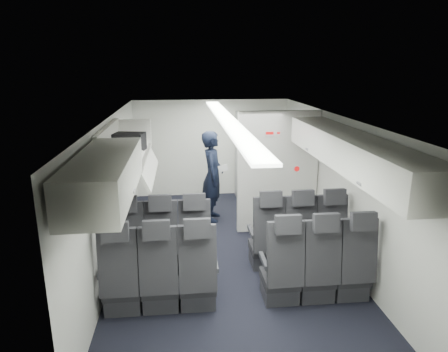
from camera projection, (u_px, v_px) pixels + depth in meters
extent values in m
cube|color=black|center=(227.00, 252.00, 6.35)|extent=(3.40, 6.00, 0.01)
cube|color=white|center=(227.00, 117.00, 5.77)|extent=(3.40, 6.00, 0.01)
cube|color=silver|center=(212.00, 148.00, 8.94)|extent=(3.40, 0.01, 2.15)
cube|color=silver|center=(270.00, 299.00, 3.19)|extent=(3.40, 0.01, 2.15)
cube|color=silver|center=(113.00, 191.00, 5.89)|extent=(0.01, 6.00, 2.15)
cube|color=silver|center=(335.00, 184.00, 6.24)|extent=(0.01, 6.00, 2.15)
cube|color=white|center=(227.00, 120.00, 5.79)|extent=(0.25, 5.52, 0.03)
cube|color=#28272A|center=(132.00, 254.00, 5.70)|extent=(0.44, 0.46, 0.12)
cube|color=#2D2D33|center=(132.00, 264.00, 5.75)|extent=(0.42, 0.42, 0.22)
cube|color=#28272A|center=(128.00, 231.00, 5.37)|extent=(0.44, 0.20, 0.80)
cube|color=#28272A|center=(125.00, 204.00, 5.22)|extent=(0.30, 0.12, 0.23)
cube|color=#2D2D33|center=(114.00, 237.00, 5.58)|extent=(0.05, 0.40, 0.06)
cube|color=#2D2D33|center=(146.00, 236.00, 5.62)|extent=(0.05, 0.40, 0.06)
cube|color=#28272A|center=(164.00, 252.00, 5.75)|extent=(0.44, 0.46, 0.12)
cube|color=#2D2D33|center=(164.00, 262.00, 5.79)|extent=(0.42, 0.42, 0.22)
cube|color=#28272A|center=(162.00, 230.00, 5.42)|extent=(0.44, 0.20, 0.80)
cube|color=#28272A|center=(160.00, 203.00, 5.26)|extent=(0.30, 0.12, 0.23)
cube|color=#2D2D33|center=(147.00, 236.00, 5.62)|extent=(0.05, 0.40, 0.06)
cube|color=#2D2D33|center=(178.00, 235.00, 5.67)|extent=(0.05, 0.40, 0.06)
cube|color=#28272A|center=(195.00, 251.00, 5.80)|extent=(0.44, 0.46, 0.12)
cube|color=#2D2D33|center=(195.00, 261.00, 5.84)|extent=(0.42, 0.42, 0.22)
cube|color=#28272A|center=(195.00, 228.00, 5.46)|extent=(0.44, 0.20, 0.80)
cube|color=#28272A|center=(194.00, 202.00, 5.31)|extent=(0.30, 0.12, 0.23)
cube|color=#2D2D33|center=(179.00, 235.00, 5.67)|extent=(0.05, 0.40, 0.06)
cube|color=#2D2D33|center=(210.00, 233.00, 5.71)|extent=(0.05, 0.40, 0.06)
cube|color=#28272A|center=(265.00, 247.00, 5.90)|extent=(0.44, 0.46, 0.12)
cube|color=#2D2D33|center=(265.00, 257.00, 5.95)|extent=(0.42, 0.42, 0.22)
cube|color=#28272A|center=(269.00, 225.00, 5.57)|extent=(0.44, 0.20, 0.80)
cube|color=#28272A|center=(271.00, 199.00, 5.42)|extent=(0.30, 0.12, 0.23)
cube|color=#2D2D33|center=(251.00, 231.00, 5.78)|extent=(0.05, 0.40, 0.06)
cube|color=#2D2D33|center=(281.00, 230.00, 5.82)|extent=(0.05, 0.40, 0.06)
cube|color=#28272A|center=(295.00, 246.00, 5.95)|extent=(0.44, 0.46, 0.12)
cube|color=#2D2D33|center=(294.00, 256.00, 5.99)|extent=(0.42, 0.42, 0.22)
cube|color=#28272A|center=(301.00, 224.00, 5.62)|extent=(0.44, 0.20, 0.80)
cube|color=#28272A|center=(303.00, 198.00, 5.46)|extent=(0.30, 0.12, 0.23)
cube|color=#2D2D33|center=(281.00, 230.00, 5.82)|extent=(0.05, 0.40, 0.06)
cube|color=#2D2D33|center=(311.00, 229.00, 5.87)|extent=(0.05, 0.40, 0.06)
cube|color=#28272A|center=(324.00, 245.00, 6.00)|extent=(0.44, 0.46, 0.12)
cube|color=#2D2D33|center=(323.00, 254.00, 6.04)|extent=(0.42, 0.42, 0.22)
cube|color=#28272A|center=(331.00, 222.00, 5.67)|extent=(0.44, 0.20, 0.80)
cube|color=#28272A|center=(335.00, 197.00, 5.51)|extent=(0.30, 0.12, 0.23)
cube|color=#2D2D33|center=(311.00, 229.00, 5.87)|extent=(0.05, 0.40, 0.06)
cube|color=#2D2D33|center=(340.00, 228.00, 5.92)|extent=(0.05, 0.40, 0.06)
cube|color=#28272A|center=(123.00, 288.00, 4.84)|extent=(0.44, 0.46, 0.12)
cube|color=#2D2D33|center=(124.00, 299.00, 4.88)|extent=(0.42, 0.42, 0.22)
cube|color=#28272A|center=(118.00, 263.00, 4.51)|extent=(0.44, 0.20, 0.80)
cube|color=#28272A|center=(115.00, 232.00, 4.35)|extent=(0.30, 0.12, 0.23)
cube|color=#2D2D33|center=(102.00, 269.00, 4.71)|extent=(0.05, 0.40, 0.06)
cube|color=#2D2D33|center=(140.00, 267.00, 4.76)|extent=(0.05, 0.40, 0.06)
cube|color=#28272A|center=(161.00, 286.00, 4.89)|extent=(0.44, 0.46, 0.12)
cube|color=#2D2D33|center=(161.00, 297.00, 4.93)|extent=(0.42, 0.42, 0.22)
cube|color=#28272A|center=(158.00, 261.00, 4.56)|extent=(0.44, 0.20, 0.80)
cube|color=#28272A|center=(156.00, 230.00, 4.40)|extent=(0.30, 0.12, 0.23)
cube|color=#2D2D33|center=(141.00, 267.00, 4.76)|extent=(0.05, 0.40, 0.06)
cube|color=#2D2D33|center=(178.00, 265.00, 4.81)|extent=(0.05, 0.40, 0.06)
cube|color=#28272A|center=(197.00, 283.00, 4.93)|extent=(0.44, 0.46, 0.12)
cube|color=#2D2D33|center=(198.00, 295.00, 4.98)|extent=(0.42, 0.42, 0.22)
cube|color=#28272A|center=(198.00, 259.00, 4.60)|extent=(0.44, 0.20, 0.80)
cube|color=#28272A|center=(197.00, 228.00, 4.45)|extent=(0.30, 0.12, 0.23)
cube|color=#2D2D33|center=(179.00, 265.00, 4.81)|extent=(0.05, 0.40, 0.06)
cube|color=#2D2D33|center=(215.00, 263.00, 4.85)|extent=(0.05, 0.40, 0.06)
cube|color=#28272A|center=(280.00, 279.00, 5.04)|extent=(0.44, 0.46, 0.12)
cube|color=#2D2D33|center=(279.00, 290.00, 5.09)|extent=(0.42, 0.42, 0.22)
cube|color=#28272A|center=(286.00, 254.00, 4.71)|extent=(0.44, 0.20, 0.80)
cube|color=#28272A|center=(288.00, 224.00, 4.55)|extent=(0.30, 0.12, 0.23)
cube|color=#2D2D33|center=(264.00, 261.00, 4.92)|extent=(0.05, 0.40, 0.06)
cube|color=#2D2D33|center=(298.00, 259.00, 4.96)|extent=(0.05, 0.40, 0.06)
cube|color=#28272A|center=(314.00, 277.00, 5.09)|extent=(0.44, 0.46, 0.12)
cube|color=#2D2D33|center=(313.00, 288.00, 5.13)|extent=(0.42, 0.42, 0.22)
cube|color=#28272A|center=(322.00, 252.00, 4.76)|extent=(0.44, 0.20, 0.80)
cube|color=#28272A|center=(326.00, 223.00, 4.60)|extent=(0.30, 0.12, 0.23)
cube|color=#2D2D33|center=(299.00, 259.00, 4.96)|extent=(0.05, 0.40, 0.06)
cube|color=#2D2D33|center=(333.00, 257.00, 5.01)|extent=(0.05, 0.40, 0.06)
cube|color=#28272A|center=(348.00, 275.00, 5.14)|extent=(0.44, 0.46, 0.12)
cube|color=#2D2D33|center=(347.00, 286.00, 5.18)|extent=(0.42, 0.42, 0.22)
cube|color=#28272A|center=(359.00, 251.00, 4.80)|extent=(0.44, 0.20, 0.80)
cube|color=#28272A|center=(364.00, 221.00, 4.65)|extent=(0.30, 0.12, 0.23)
cube|color=#2D2D33|center=(334.00, 257.00, 5.01)|extent=(0.05, 0.40, 0.06)
cube|color=#2D2D33|center=(368.00, 255.00, 5.05)|extent=(0.05, 0.40, 0.06)
cube|color=white|center=(105.00, 176.00, 3.79)|extent=(0.52, 1.80, 0.40)
cylinder|color=slate|center=(133.00, 191.00, 3.86)|extent=(0.04, 0.10, 0.04)
cube|color=#9E9E93|center=(129.00, 156.00, 5.52)|extent=(0.52, 1.70, 0.04)
cube|color=white|center=(108.00, 142.00, 5.44)|extent=(0.06, 1.70, 0.44)
cube|color=white|center=(119.00, 155.00, 4.67)|extent=(0.52, 0.04, 0.40)
cube|color=white|center=(134.00, 132.00, 6.26)|extent=(0.52, 0.04, 0.40)
cube|color=white|center=(147.00, 163.00, 5.58)|extent=(0.21, 1.61, 0.38)
cube|color=white|center=(385.00, 168.00, 4.08)|extent=(0.52, 1.80, 0.40)
cylinder|color=slate|center=(360.00, 184.00, 4.10)|extent=(0.04, 0.10, 0.04)
cube|color=white|center=(325.00, 138.00, 5.76)|extent=(0.52, 1.70, 0.40)
cylinder|color=slate|center=(308.00, 149.00, 5.78)|extent=(0.04, 0.10, 0.04)
cube|color=white|center=(278.00, 172.00, 6.93)|extent=(1.40, 0.12, 2.13)
cube|color=white|center=(272.00, 133.00, 6.66)|extent=(0.24, 0.01, 0.10)
cube|color=red|center=(270.00, 133.00, 6.64)|extent=(0.13, 0.01, 0.04)
cube|color=red|center=(278.00, 133.00, 6.66)|extent=(0.05, 0.01, 0.03)
cylinder|color=white|center=(297.00, 169.00, 6.88)|extent=(0.11, 0.01, 0.11)
cylinder|color=red|center=(297.00, 169.00, 6.87)|extent=(0.09, 0.01, 0.09)
cube|color=#939399|center=(255.00, 155.00, 8.80)|extent=(0.85, 0.50, 1.90)
cube|color=#3F3F42|center=(257.00, 178.00, 8.67)|extent=(0.80, 0.01, 0.02)
cube|color=#3F3F42|center=(258.00, 156.00, 8.54)|extent=(0.80, 0.01, 0.02)
cube|color=#3F3F42|center=(258.00, 133.00, 8.40)|extent=(0.80, 0.01, 0.02)
cube|color=silver|center=(130.00, 172.00, 7.41)|extent=(0.10, 0.92, 1.86)
cylinder|color=black|center=(131.00, 146.00, 7.28)|extent=(0.03, 0.22, 0.22)
cube|color=gold|center=(135.00, 166.00, 7.69)|extent=(0.02, 0.10, 0.75)
cylinder|color=white|center=(121.00, 164.00, 6.60)|extent=(0.01, 0.11, 0.11)
cylinder|color=red|center=(122.00, 164.00, 6.60)|extent=(0.01, 0.09, 0.09)
imported|color=black|center=(213.00, 176.00, 7.49)|extent=(0.50, 0.68, 1.72)
cube|color=black|center=(130.00, 142.00, 5.64)|extent=(0.46, 0.36, 0.25)
cube|color=white|center=(223.00, 168.00, 7.42)|extent=(0.18, 0.02, 0.12)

